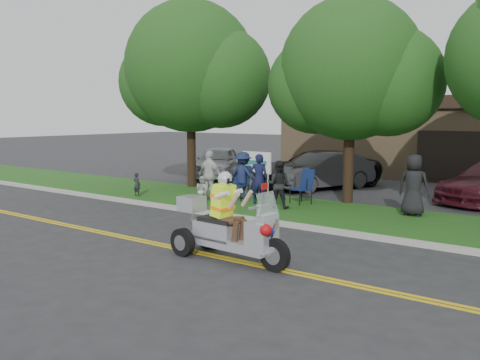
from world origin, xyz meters
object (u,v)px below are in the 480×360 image
Objects in this scene: lawn_chair_a at (304,184)px; spectator_adult_left at (259,179)px; lawn_chair_b at (241,180)px; spectator_adult_mid at (279,184)px; spectator_adult_right at (210,175)px; parked_car_far_left at (218,162)px; parked_car_left at (323,171)px; trike_scooter at (227,229)px; parked_car_mid at (317,169)px.

spectator_adult_left is (-1.23, -0.94, 0.19)m from lawn_chair_a.
lawn_chair_b is 0.77× the size of spectator_adult_mid.
spectator_adult_right reaches higher than lawn_chair_a.
spectator_adult_mid is at bearing -63.81° from parked_car_far_left.
spectator_adult_left is at bearing -119.92° from lawn_chair_a.
lawn_chair_a is at bearing -50.06° from parked_car_left.
spectator_adult_left is at bearing 121.71° from trike_scooter.
lawn_chair_b is at bearing -138.48° from spectator_adult_right.
spectator_adult_right is at bearing -21.65° from spectator_adult_left.
spectator_adult_mid reaches higher than parked_car_far_left.
parked_car_far_left reaches higher than parked_car_left.
lawn_chair_b is at bearing -144.35° from lawn_chair_a.
spectator_adult_right is (-3.16, -1.21, 0.21)m from lawn_chair_a.
parked_car_left is at bearing -105.20° from spectator_adult_right.
trike_scooter reaches higher than spectator_adult_left.
parked_car_mid reaches higher than lawn_chair_b.
spectator_adult_mid reaches higher than lawn_chair_b.
parked_car_mid is (-1.89, 4.53, 0.02)m from lawn_chair_a.
trike_scooter reaches higher than parked_car_left.
spectator_adult_mid is (0.97, -0.30, -0.08)m from spectator_adult_left.
trike_scooter reaches higher than lawn_chair_a.
trike_scooter is 2.47× the size of lawn_chair_a.
parked_car_far_left is at bearing -71.36° from spectator_adult_left.
parked_car_far_left is (-4.32, 5.85, -0.20)m from spectator_adult_right.
spectator_adult_right is at bearing -136.37° from lawn_chair_a.
lawn_chair_b is 0.25× the size of parked_car_left.
spectator_adult_mid is (2.04, -0.71, 0.10)m from lawn_chair_b.
lawn_chair_b is 4.72m from parked_car_left.
lawn_chair_b is at bearing 127.57° from trike_scooter.
lawn_chair_a is at bearing -116.45° from spectator_adult_mid.
parked_car_far_left is (-7.22, 5.88, -0.10)m from spectator_adult_mid.
lawn_chair_a is at bearing -155.84° from spectator_adult_right.
trike_scooter is 5.81m from spectator_adult_mid.
spectator_adult_mid is at bearing -56.81° from parked_car_left.
spectator_adult_left is (-3.03, 5.73, 0.29)m from trike_scooter.
lawn_chair_b is at bearing -69.60° from parked_car_far_left.
lawn_chair_a is 2.36m from lawn_chair_b.
lawn_chair_a is 0.21× the size of parked_car_mid.
trike_scooter is at bearing -52.20° from lawn_chair_a.
parked_car_mid is at bearing -88.82° from spectator_adult_mid.
lawn_chair_a is at bearing 108.95° from trike_scooter.
lawn_chair_b is at bearing -33.74° from spectator_adult_mid.
parked_car_far_left reaches higher than lawn_chair_a.
parked_car_far_left is (-9.29, 11.31, 0.11)m from trike_scooter.
spectator_adult_left reaches higher than parked_car_far_left.
parked_car_mid is (5.59, -0.11, 0.01)m from parked_car_far_left.
spectator_adult_right is 5.60m from parked_car_left.
trike_scooter is 11.24m from parked_car_left.
lawn_chair_b is (-2.30, -0.53, 0.00)m from lawn_chair_a.
parked_car_left is 0.82× the size of parked_car_mid.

